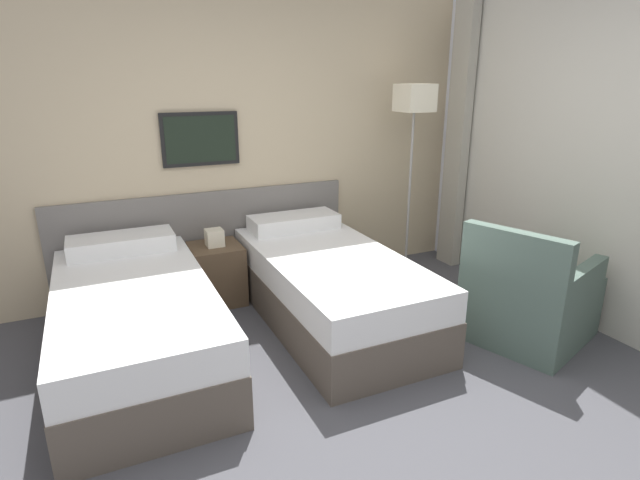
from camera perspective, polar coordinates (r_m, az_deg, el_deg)
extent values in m
plane|color=#47474C|center=(2.97, 7.09, -20.26)|extent=(16.00, 16.00, 0.00)
cube|color=#C6B28E|center=(4.49, -8.27, 11.60)|extent=(10.00, 0.06, 2.70)
cube|color=slate|center=(4.53, -12.68, -0.24)|extent=(2.57, 0.04, 0.90)
cube|color=black|center=(4.35, -13.51, 11.15)|extent=(0.64, 0.03, 0.44)
cube|color=black|center=(4.33, -13.46, 11.13)|extent=(0.58, 0.01, 0.38)
cube|color=#A8A393|center=(5.13, 15.50, 11.57)|extent=(0.10, 0.24, 2.64)
cube|color=brown|center=(3.62, -20.03, -10.66)|extent=(0.97, 1.98, 0.33)
cube|color=white|center=(3.50, -20.52, -6.65)|extent=(0.96, 1.96, 0.22)
cube|color=white|center=(4.15, -21.74, -0.35)|extent=(0.78, 0.34, 0.13)
cube|color=brown|center=(3.95, 1.28, -7.03)|extent=(0.97, 1.98, 0.33)
cube|color=white|center=(3.84, 1.31, -3.28)|extent=(0.96, 1.96, 0.22)
cube|color=white|center=(4.44, -3.01, 2.07)|extent=(0.78, 0.34, 0.13)
cube|color=brown|center=(4.34, -11.70, -3.78)|extent=(0.42, 0.43, 0.50)
cube|color=beige|center=(4.24, -11.97, 0.27)|extent=(0.14, 0.14, 0.14)
cylinder|color=#9E9993|center=(4.97, 9.67, -3.84)|extent=(0.24, 0.24, 0.02)
cylinder|color=#9E9993|center=(4.74, 10.15, 4.92)|extent=(0.02, 0.02, 1.54)
cube|color=beige|center=(4.63, 10.77, 15.67)|extent=(0.28, 0.28, 0.24)
cube|color=#4C6056|center=(4.01, 22.81, -7.14)|extent=(1.02, 0.96, 0.45)
cube|color=#4C6056|center=(3.54, 21.30, -2.46)|extent=(0.33, 0.73, 0.44)
cube|color=#4C6056|center=(3.80, 27.79, -4.06)|extent=(0.69, 0.31, 0.18)
cube|color=#4C6056|center=(4.02, 19.19, -1.81)|extent=(0.69, 0.31, 0.18)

